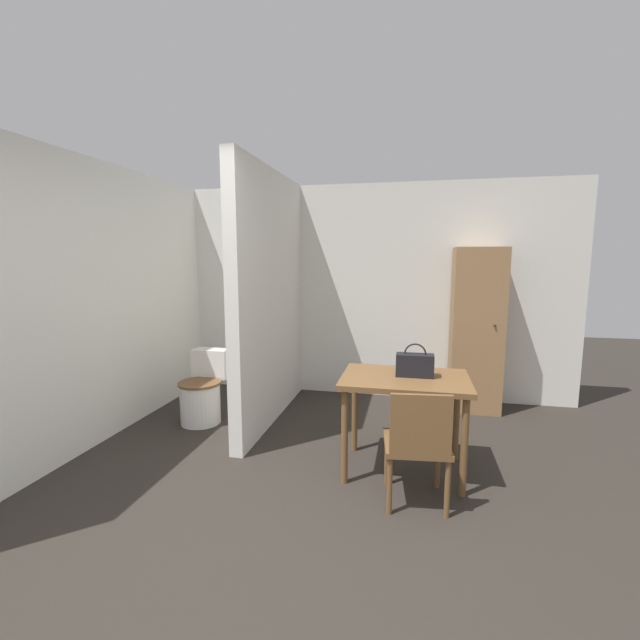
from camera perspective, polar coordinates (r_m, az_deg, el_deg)
ground_plane at (r=2.55m, az=-7.48°, el=-32.00°), size 16.00×16.00×0.00m
wall_back at (r=5.18m, az=4.60°, el=3.82°), size 5.04×0.12×2.50m
wall_left at (r=4.43m, az=-26.46°, el=2.24°), size 0.12×4.23×2.50m
partition_wall at (r=4.34m, az=-6.58°, el=2.94°), size 0.12×1.92×2.50m
dining_table at (r=3.36m, az=11.22°, el=-9.14°), size 0.95×0.67×0.75m
wooden_chair at (r=2.99m, az=12.86°, el=-15.61°), size 0.47×0.47×0.82m
toilet at (r=4.56m, az=-15.33°, el=-9.33°), size 0.42×0.57×0.70m
handbag at (r=3.34m, az=12.53°, el=-5.83°), size 0.28×0.12×0.26m
wooden_cabinet at (r=4.92m, az=20.11°, el=-1.23°), size 0.52×0.48×1.76m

